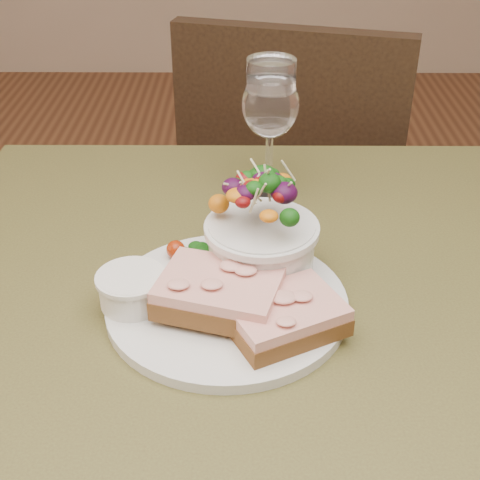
{
  "coord_description": "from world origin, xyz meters",
  "views": [
    {
      "loc": [
        -0.01,
        -0.59,
        1.2
      ],
      "look_at": [
        -0.02,
        0.02,
        0.81
      ],
      "focal_mm": 50.0,
      "sensor_mm": 36.0,
      "label": 1
    }
  ],
  "objects_px": {
    "wine_glass": "(270,108)",
    "sandwich_front": "(285,316)",
    "sandwich_back": "(220,292)",
    "salad_bowl": "(262,226)",
    "cafe_table": "(255,366)",
    "chair_far": "(296,269)",
    "ramekin": "(132,288)",
    "dinner_plate": "(227,303)"
  },
  "relations": [
    {
      "from": "chair_far",
      "to": "ramekin",
      "type": "distance_m",
      "value": 0.91
    },
    {
      "from": "sandwich_front",
      "to": "cafe_table",
      "type": "bearing_deg",
      "value": 85.59
    },
    {
      "from": "chair_far",
      "to": "wine_glass",
      "type": "relative_size",
      "value": 5.14
    },
    {
      "from": "sandwich_back",
      "to": "salad_bowl",
      "type": "relative_size",
      "value": 1.13
    },
    {
      "from": "chair_far",
      "to": "dinner_plate",
      "type": "distance_m",
      "value": 0.87
    },
    {
      "from": "chair_far",
      "to": "salad_bowl",
      "type": "bearing_deg",
      "value": 95.86
    },
    {
      "from": "wine_glass",
      "to": "ramekin",
      "type": "bearing_deg",
      "value": -119.13
    },
    {
      "from": "sandwich_front",
      "to": "salad_bowl",
      "type": "relative_size",
      "value": 1.07
    },
    {
      "from": "salad_bowl",
      "to": "sandwich_back",
      "type": "bearing_deg",
      "value": -120.79
    },
    {
      "from": "ramekin",
      "to": "wine_glass",
      "type": "relative_size",
      "value": 0.39
    },
    {
      "from": "wine_glass",
      "to": "dinner_plate",
      "type": "bearing_deg",
      "value": -101.19
    },
    {
      "from": "wine_glass",
      "to": "chair_far",
      "type": "bearing_deg",
      "value": 79.05
    },
    {
      "from": "chair_far",
      "to": "dinner_plate",
      "type": "height_order",
      "value": "chair_far"
    },
    {
      "from": "sandwich_back",
      "to": "salad_bowl",
      "type": "distance_m",
      "value": 0.09
    },
    {
      "from": "sandwich_front",
      "to": "salad_bowl",
      "type": "xyz_separation_m",
      "value": [
        -0.02,
        0.1,
        0.04
      ]
    },
    {
      "from": "dinner_plate",
      "to": "sandwich_front",
      "type": "distance_m",
      "value": 0.08
    },
    {
      "from": "salad_bowl",
      "to": "ramekin",
      "type": "bearing_deg",
      "value": -156.07
    },
    {
      "from": "ramekin",
      "to": "salad_bowl",
      "type": "distance_m",
      "value": 0.15
    },
    {
      "from": "cafe_table",
      "to": "sandwich_back",
      "type": "relative_size",
      "value": 5.58
    },
    {
      "from": "sandwich_back",
      "to": "wine_glass",
      "type": "xyz_separation_m",
      "value": [
        0.06,
        0.29,
        0.09
      ]
    },
    {
      "from": "cafe_table",
      "to": "sandwich_back",
      "type": "distance_m",
      "value": 0.15
    },
    {
      "from": "salad_bowl",
      "to": "dinner_plate",
      "type": "bearing_deg",
      "value": -125.32
    },
    {
      "from": "chair_far",
      "to": "wine_glass",
      "type": "xyz_separation_m",
      "value": [
        -0.09,
        -0.46,
        0.58
      ]
    },
    {
      "from": "sandwich_back",
      "to": "wine_glass",
      "type": "distance_m",
      "value": 0.3
    },
    {
      "from": "sandwich_front",
      "to": "wine_glass",
      "type": "relative_size",
      "value": 0.78
    },
    {
      "from": "sandwich_back",
      "to": "salad_bowl",
      "type": "bearing_deg",
      "value": 75.37
    },
    {
      "from": "chair_far",
      "to": "dinner_plate",
      "type": "relative_size",
      "value": 3.47
    },
    {
      "from": "cafe_table",
      "to": "sandwich_front",
      "type": "xyz_separation_m",
      "value": [
        0.03,
        -0.07,
        0.13
      ]
    },
    {
      "from": "dinner_plate",
      "to": "sandwich_back",
      "type": "bearing_deg",
      "value": -107.3
    },
    {
      "from": "ramekin",
      "to": "dinner_plate",
      "type": "bearing_deg",
      "value": 4.55
    },
    {
      "from": "dinner_plate",
      "to": "wine_glass",
      "type": "distance_m",
      "value": 0.29
    },
    {
      "from": "sandwich_back",
      "to": "sandwich_front",
      "type": "bearing_deg",
      "value": -6.15
    },
    {
      "from": "wine_glass",
      "to": "sandwich_front",
      "type": "bearing_deg",
      "value": -88.73
    },
    {
      "from": "ramekin",
      "to": "sandwich_front",
      "type": "bearing_deg",
      "value": -14.14
    },
    {
      "from": "cafe_table",
      "to": "dinner_plate",
      "type": "xyz_separation_m",
      "value": [
        -0.03,
        -0.02,
        0.11
      ]
    },
    {
      "from": "sandwich_front",
      "to": "salad_bowl",
      "type": "distance_m",
      "value": 0.11
    },
    {
      "from": "salad_bowl",
      "to": "wine_glass",
      "type": "relative_size",
      "value": 0.73
    },
    {
      "from": "dinner_plate",
      "to": "sandwich_back",
      "type": "xyz_separation_m",
      "value": [
        -0.01,
        -0.02,
        0.03
      ]
    },
    {
      "from": "salad_bowl",
      "to": "wine_glass",
      "type": "bearing_deg",
      "value": 85.98
    },
    {
      "from": "chair_far",
      "to": "wine_glass",
      "type": "bearing_deg",
      "value": 93.7
    },
    {
      "from": "sandwich_front",
      "to": "wine_glass",
      "type": "height_order",
      "value": "wine_glass"
    },
    {
      "from": "sandwich_back",
      "to": "ramekin",
      "type": "height_order",
      "value": "sandwich_back"
    }
  ]
}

